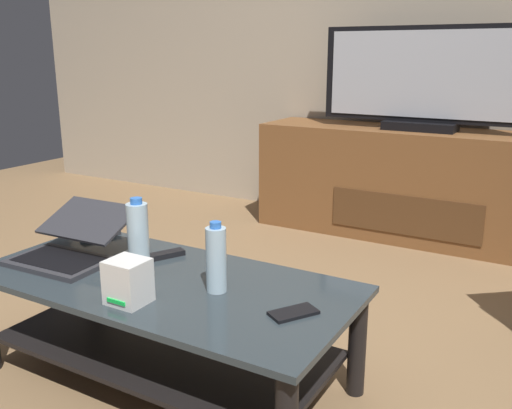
# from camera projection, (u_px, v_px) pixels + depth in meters

# --- Properties ---
(ground_plane) EXTENTS (7.68, 7.68, 0.00)m
(ground_plane) POSITION_uv_depth(u_px,v_px,m) (201.00, 384.00, 1.94)
(ground_plane) COLOR olive
(back_wall) EXTENTS (6.40, 0.12, 2.80)m
(back_wall) POSITION_uv_depth(u_px,v_px,m) (409.00, 5.00, 3.49)
(back_wall) COLOR #B2A38C
(back_wall) RESTS_ON ground
(coffee_table) EXTENTS (1.29, 0.61, 0.38)m
(coffee_table) POSITION_uv_depth(u_px,v_px,m) (164.00, 311.00, 1.90)
(coffee_table) COLOR #2D383D
(coffee_table) RESTS_ON ground
(media_cabinet) EXTENTS (1.95, 0.48, 0.67)m
(media_cabinet) POSITION_uv_depth(u_px,v_px,m) (416.00, 185.00, 3.41)
(media_cabinet) COLOR brown
(media_cabinet) RESTS_ON ground
(television) EXTENTS (1.19, 0.20, 0.60)m
(television) POSITION_uv_depth(u_px,v_px,m) (423.00, 81.00, 3.23)
(television) COLOR black
(television) RESTS_ON media_cabinet
(laptop) EXTENTS (0.36, 0.39, 0.17)m
(laptop) POSITION_uv_depth(u_px,v_px,m) (71.00, 244.00, 2.04)
(laptop) COLOR #333338
(laptop) RESTS_ON coffee_table
(router_box) EXTENTS (0.12, 0.11, 0.14)m
(router_box) POSITION_uv_depth(u_px,v_px,m) (128.00, 281.00, 1.67)
(router_box) COLOR white
(router_box) RESTS_ON coffee_table
(water_bottle_near) EXTENTS (0.07, 0.07, 0.28)m
(water_bottle_near) POSITION_uv_depth(u_px,v_px,m) (138.00, 241.00, 1.84)
(water_bottle_near) COLOR silver
(water_bottle_near) RESTS_ON coffee_table
(water_bottle_far) EXTENTS (0.07, 0.07, 0.23)m
(water_bottle_far) POSITION_uv_depth(u_px,v_px,m) (216.00, 259.00, 1.75)
(water_bottle_far) COLOR silver
(water_bottle_far) RESTS_ON coffee_table
(cell_phone) EXTENTS (0.13, 0.16, 0.01)m
(cell_phone) POSITION_uv_depth(u_px,v_px,m) (293.00, 313.00, 1.61)
(cell_phone) COLOR black
(cell_phone) RESTS_ON coffee_table
(tv_remote) EXTENTS (0.11, 0.16, 0.02)m
(tv_remote) POSITION_uv_depth(u_px,v_px,m) (163.00, 255.00, 2.06)
(tv_remote) COLOR black
(tv_remote) RESTS_ON coffee_table
(soundbar_remote) EXTENTS (0.10, 0.16, 0.02)m
(soundbar_remote) POSITION_uv_depth(u_px,v_px,m) (101.00, 235.00, 2.29)
(soundbar_remote) COLOR #2D2D30
(soundbar_remote) RESTS_ON coffee_table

